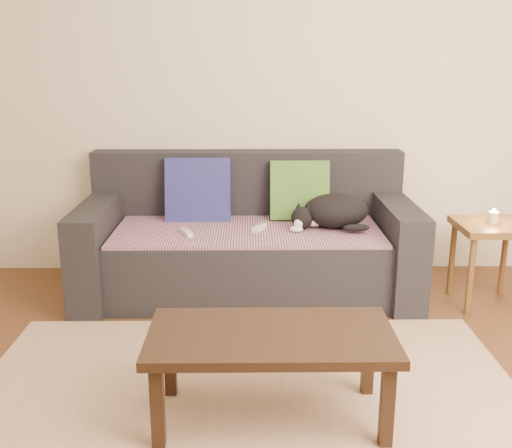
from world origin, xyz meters
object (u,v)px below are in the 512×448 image
wii_remote_b (259,228)px  side_table (491,238)px  sofa (248,244)px  cat (333,212)px  wii_remote_a (187,233)px  coffee_table (271,344)px

wii_remote_b → side_table: 1.41m
sofa → cat: sofa is taller
cat → wii_remote_b: size_ratio=3.69×
sofa → side_table: (1.48, -0.26, 0.12)m
wii_remote_a → coffee_table: bearing=177.3°
wii_remote_b → coffee_table: 1.37m
sofa → cat: bearing=-6.6°
side_table → coffee_table: 1.84m
cat → wii_remote_a: 0.93m
sofa → coffee_table: bearing=-86.2°
side_table → coffee_table: (-1.38, -1.23, -0.08)m
wii_remote_a → wii_remote_b: bearing=-100.4°
wii_remote_b → side_table: bearing=-69.7°
wii_remote_b → side_table: side_table is taller
wii_remote_a → coffee_table: size_ratio=0.15×
wii_remote_a → coffee_table: wii_remote_a is taller
sofa → wii_remote_b: 0.20m
cat → coffee_table: size_ratio=0.55×
side_table → coffee_table: side_table is taller
cat → wii_remote_a: bearing=-147.4°
cat → side_table: cat is taller
sofa → cat: size_ratio=3.79×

